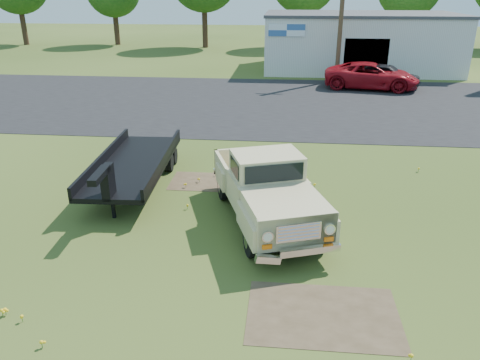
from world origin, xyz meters
name	(u,v)px	position (x,y,z in m)	size (l,w,h in m)	color
ground	(257,237)	(0.00, 0.00, 0.00)	(140.00, 140.00, 0.00)	#304416
asphalt_lot	(275,103)	(0.00, 15.00, 0.00)	(90.00, 14.00, 0.02)	black
dirt_patch_a	(323,315)	(1.50, -3.00, 0.00)	(3.00, 2.00, 0.01)	#463825
dirt_patch_b	(204,182)	(-2.00, 3.50, 0.00)	(2.20, 1.60, 0.01)	#463825
commercial_building	(359,41)	(6.00, 26.99, 2.10)	(14.20, 8.20, 4.15)	silver
utility_pole_mid	(342,9)	(4.00, 22.00, 4.60)	(1.60, 0.30, 9.00)	#4F3725
vintage_pickup_truck	(266,188)	(0.17, 0.94, 0.99)	(2.12, 5.45, 1.98)	tan
flatbed_trailer	(133,161)	(-4.19, 3.02, 0.84)	(2.05, 6.15, 1.68)	black
red_pickup	(371,76)	(5.89, 19.49, 0.80)	(2.65, 5.74, 1.59)	maroon
dark_sedan	(385,75)	(6.89, 20.20, 0.73)	(1.73, 4.30, 1.46)	black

